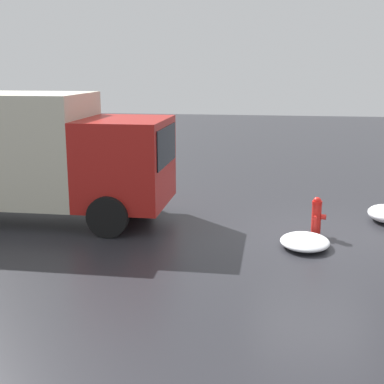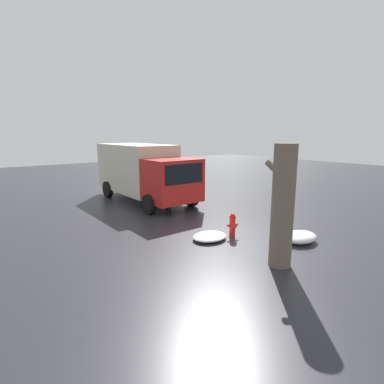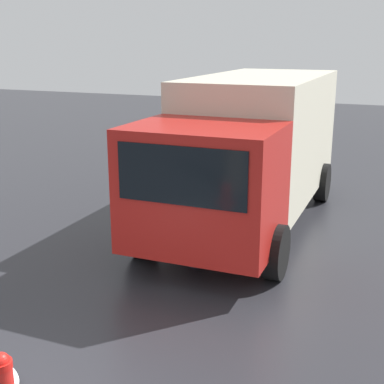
{
  "view_description": "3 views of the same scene",
  "coord_description": "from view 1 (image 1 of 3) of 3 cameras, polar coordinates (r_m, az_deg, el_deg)",
  "views": [
    {
      "loc": [
        0.89,
        11.38,
        3.56
      ],
      "look_at": [
        2.66,
        0.36,
        0.95
      ],
      "focal_mm": 50.0,
      "sensor_mm": 36.0,
      "label": 1
    },
    {
      "loc": [
        -7.09,
        7.24,
        3.58
      ],
      "look_at": [
        2.71,
        -0.3,
        1.15
      ],
      "focal_mm": 28.0,
      "sensor_mm": 36.0,
      "label": 2
    },
    {
      "loc": [
        -3.4,
        -3.38,
        3.7
      ],
      "look_at": [
        4.2,
        -0.23,
        1.36
      ],
      "focal_mm": 50.0,
      "sensor_mm": 36.0,
      "label": 3
    }
  ],
  "objects": [
    {
      "name": "ground_plane",
      "position": [
        11.96,
        13.02,
        -4.52
      ],
      "size": [
        60.0,
        60.0,
        0.0
      ],
      "primitive_type": "plane",
      "color": "#28282D"
    },
    {
      "name": "fire_hydrant",
      "position": [
        11.84,
        13.16,
        -2.49
      ],
      "size": [
        0.32,
        0.42,
        0.86
      ],
      "rotation": [
        0.0,
        0.0,
        2.91
      ],
      "color": "red",
      "rests_on": "ground_plane"
    },
    {
      "name": "delivery_truck",
      "position": [
        13.4,
        -18.31,
        4.19
      ],
      "size": [
        7.05,
        2.71,
        2.98
      ],
      "rotation": [
        0.0,
        0.0,
        1.58
      ],
      "color": "red",
      "rests_on": "ground_plane"
    },
    {
      "name": "pedestrian",
      "position": [
        12.39,
        -7.55,
        0.83
      ],
      "size": [
        0.38,
        0.38,
        1.73
      ],
      "rotation": [
        0.0,
        0.0,
        1.53
      ],
      "color": "#23232D",
      "rests_on": "ground_plane"
    },
    {
      "name": "snow_pile_by_hydrant",
      "position": [
        11.13,
        11.94,
        -5.2
      ],
      "size": [
        1.0,
        1.23,
        0.22
      ],
      "color": "white",
      "rests_on": "ground_plane"
    }
  ]
}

